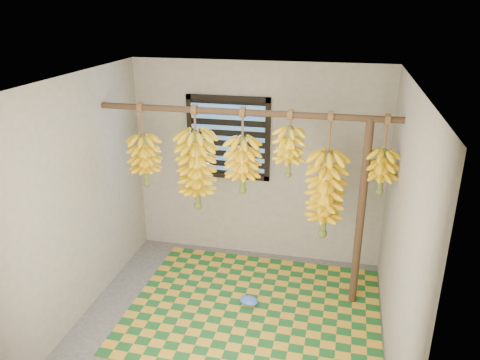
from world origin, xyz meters
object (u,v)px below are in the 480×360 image
(banana_bunch_a, at_px, (145,160))
(banana_bunch_b, at_px, (197,170))
(banana_bunch_d, at_px, (289,152))
(plastic_bag, at_px, (249,301))
(banana_bunch_c, at_px, (243,165))
(banana_bunch_f, at_px, (382,171))
(banana_bunch_e, at_px, (325,195))
(support_post, at_px, (361,217))
(woven_mat, at_px, (254,308))

(banana_bunch_a, height_order, banana_bunch_b, same)
(banana_bunch_d, bearing_deg, plastic_bag, -136.55)
(banana_bunch_c, relative_size, banana_bunch_f, 1.13)
(banana_bunch_d, distance_m, banana_bunch_f, 0.90)
(banana_bunch_d, xyz_separation_m, banana_bunch_e, (0.38, 0.00, -0.42))
(banana_bunch_f, bearing_deg, banana_bunch_e, 180.00)
(banana_bunch_a, distance_m, banana_bunch_e, 1.92)
(banana_bunch_b, bearing_deg, support_post, 0.00)
(plastic_bag, relative_size, banana_bunch_a, 0.23)
(banana_bunch_c, height_order, banana_bunch_e, same)
(support_post, bearing_deg, banana_bunch_d, 180.00)
(banana_bunch_b, xyz_separation_m, banana_bunch_c, (0.49, 0.00, 0.10))
(banana_bunch_b, bearing_deg, plastic_bag, -26.07)
(banana_bunch_a, relative_size, banana_bunch_f, 1.15)
(banana_bunch_a, bearing_deg, banana_bunch_b, -0.00)
(support_post, xyz_separation_m, woven_mat, (-1.00, -0.36, -0.99))
(plastic_bag, bearing_deg, support_post, 16.12)
(woven_mat, relative_size, plastic_bag, 12.49)
(banana_bunch_d, height_order, banana_bunch_f, same)
(banana_bunch_b, height_order, banana_bunch_d, same)
(plastic_bag, height_order, banana_bunch_e, banana_bunch_e)
(banana_bunch_e, relative_size, banana_bunch_f, 1.66)
(support_post, distance_m, banana_bunch_e, 0.42)
(support_post, bearing_deg, banana_bunch_f, 0.00)
(banana_bunch_b, bearing_deg, banana_bunch_e, 0.00)
(support_post, relative_size, banana_bunch_b, 1.79)
(woven_mat, distance_m, banana_bunch_b, 1.57)
(banana_bunch_b, xyz_separation_m, banana_bunch_d, (0.96, 0.00, 0.27))
(woven_mat, distance_m, banana_bunch_d, 1.68)
(support_post, bearing_deg, woven_mat, -160.21)
(banana_bunch_b, distance_m, banana_bunch_d, 0.99)
(support_post, height_order, woven_mat, support_post)
(banana_bunch_c, xyz_separation_m, banana_bunch_f, (1.36, 0.00, 0.04))
(banana_bunch_e, bearing_deg, banana_bunch_f, -0.00)
(banana_bunch_e, bearing_deg, banana_bunch_a, -180.00)
(woven_mat, distance_m, banana_bunch_e, 1.41)
(plastic_bag, relative_size, banana_bunch_e, 0.16)
(support_post, distance_m, banana_bunch_d, 0.97)
(plastic_bag, distance_m, banana_bunch_c, 1.45)
(banana_bunch_b, bearing_deg, woven_mat, -27.27)
(banana_bunch_a, distance_m, banana_bunch_f, 2.42)
(banana_bunch_f, bearing_deg, woven_mat, -162.62)
(woven_mat, xyz_separation_m, banana_bunch_d, (0.26, 0.36, 1.62))
(banana_bunch_d, xyz_separation_m, banana_bunch_f, (0.89, -0.00, -0.13))
(banana_bunch_c, xyz_separation_m, banana_bunch_d, (0.46, 0.00, 0.17))
(woven_mat, height_order, banana_bunch_c, banana_bunch_c)
(support_post, distance_m, banana_bunch_f, 0.52)
(banana_bunch_b, distance_m, banana_bunch_c, 0.50)
(banana_bunch_c, bearing_deg, support_post, 0.00)
(banana_bunch_b, bearing_deg, banana_bunch_f, 0.00)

